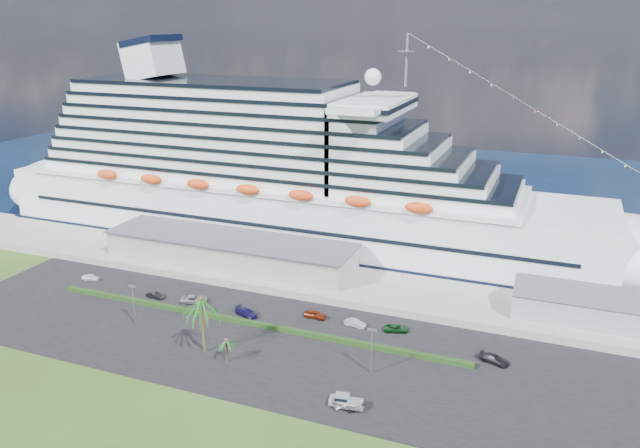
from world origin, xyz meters
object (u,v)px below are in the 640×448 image
at_px(pickup_truck, 345,401).
at_px(boat_trailer, 349,403).
at_px(cruise_ship, 284,180).
at_px(parked_car_3, 246,313).

relative_size(pickup_truck, boat_trailer, 0.95).
relative_size(cruise_ship, boat_trailer, 32.79).
relative_size(cruise_ship, pickup_truck, 34.38).
bearing_deg(boat_trailer, pickup_truck, 147.18).
height_order(parked_car_3, pickup_truck, pickup_truck).
height_order(parked_car_3, boat_trailer, boat_trailer).
height_order(cruise_ship, parked_car_3, cruise_ship).
xyz_separation_m(cruise_ship, pickup_truck, (40.70, -66.62, -15.55)).
distance_m(pickup_truck, boat_trailer, 0.95).
bearing_deg(parked_car_3, boat_trailer, -102.90).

